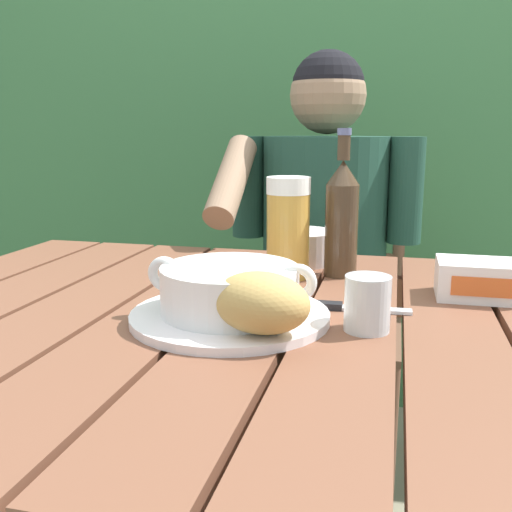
# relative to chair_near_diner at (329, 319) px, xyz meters

# --- Properties ---
(dining_table) EXTENTS (1.21, 0.90, 0.76)m
(dining_table) POSITION_rel_chair_near_diner_xyz_m (-0.01, -0.89, 0.19)
(dining_table) COLOR brown
(dining_table) RESTS_ON ground_plane
(hedge_backdrop) EXTENTS (3.03, 0.82, 2.26)m
(hedge_backdrop) POSITION_rel_chair_near_diner_xyz_m (-0.17, 0.78, 0.51)
(hedge_backdrop) COLOR #3C7042
(hedge_backdrop) RESTS_ON ground_plane
(chair_near_diner) EXTENTS (0.42, 0.43, 0.97)m
(chair_near_diner) POSITION_rel_chair_near_diner_xyz_m (0.00, 0.00, 0.00)
(chair_near_diner) COLOR brown
(chair_near_diner) RESTS_ON ground_plane
(person_eating) EXTENTS (0.48, 0.47, 1.21)m
(person_eating) POSITION_rel_chair_near_diner_xyz_m (-0.00, -0.20, 0.24)
(person_eating) COLOR #1F4435
(person_eating) RESTS_ON ground_plane
(serving_plate) EXTENTS (0.28, 0.28, 0.01)m
(serving_plate) POSITION_rel_chair_near_diner_xyz_m (-0.04, -0.91, 0.30)
(serving_plate) COLOR white
(serving_plate) RESTS_ON dining_table
(soup_bowl) EXTENTS (0.24, 0.19, 0.07)m
(soup_bowl) POSITION_rel_chair_near_diner_xyz_m (-0.04, -0.91, 0.34)
(soup_bowl) COLOR white
(soup_bowl) RESTS_ON serving_plate
(bread_roll) EXTENTS (0.15, 0.13, 0.08)m
(bread_roll) POSITION_rel_chair_near_diner_xyz_m (0.02, -0.98, 0.34)
(bread_roll) COLOR tan
(bread_roll) RESTS_ON serving_plate
(beer_glass) EXTENTS (0.08, 0.08, 0.18)m
(beer_glass) POSITION_rel_chair_near_diner_xyz_m (-0.00, -0.66, 0.38)
(beer_glass) COLOR gold
(beer_glass) RESTS_ON dining_table
(beer_bottle) EXTENTS (0.06, 0.06, 0.26)m
(beer_bottle) POSITION_rel_chair_near_diner_xyz_m (0.09, -0.62, 0.40)
(beer_bottle) COLOR #42301F
(beer_bottle) RESTS_ON dining_table
(water_glass_small) EXTENTS (0.06, 0.06, 0.07)m
(water_glass_small) POSITION_rel_chair_near_diner_xyz_m (0.15, -0.91, 0.33)
(water_glass_small) COLOR silver
(water_glass_small) RESTS_ON dining_table
(butter_tub) EXTENTS (0.12, 0.09, 0.06)m
(butter_tub) POSITION_rel_chair_near_diner_xyz_m (0.31, -0.71, 0.32)
(butter_tub) COLOR white
(butter_tub) RESTS_ON dining_table
(table_knife) EXTENTS (0.17, 0.02, 0.01)m
(table_knife) POSITION_rel_chair_near_diner_xyz_m (0.11, -0.83, 0.30)
(table_knife) COLOR silver
(table_knife) RESTS_ON dining_table
(diner_bowl) EXTENTS (0.13, 0.13, 0.06)m
(diner_bowl) POSITION_rel_chair_near_diner_xyz_m (-0.00, -0.53, 0.32)
(diner_bowl) COLOR white
(diner_bowl) RESTS_ON dining_table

